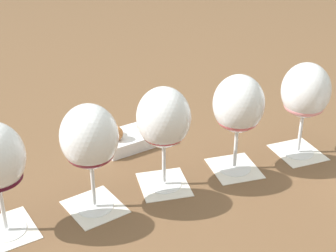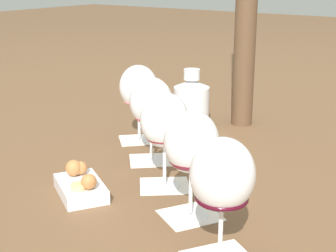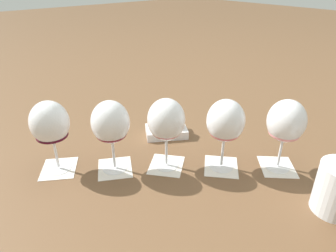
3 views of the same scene
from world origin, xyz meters
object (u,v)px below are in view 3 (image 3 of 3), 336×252
Objects in this scene: wine_glass_3 at (111,125)px; wine_glass_4 at (50,125)px; wine_glass_1 at (225,123)px; wine_glass_2 at (166,122)px; wine_glass_0 at (286,124)px; snack_dish at (167,130)px.

wine_glass_3 and wine_glass_4 have the same top height.
wine_glass_1 and wine_glass_3 have the same top height.
wine_glass_1 is 0.15m from wine_glass_2.
wine_glass_3 is (0.35, -0.28, -0.00)m from wine_glass_0.
wine_glass_0 and wine_glass_1 have the same top height.
wine_glass_2 is at bearing -41.62° from wine_glass_0.
wine_glass_0 is at bearing 138.38° from wine_glass_2.
wine_glass_1 is 1.00× the size of wine_glass_4.
wine_glass_1 and wine_glass_2 have the same top height.
wine_glass_3 is 0.26m from snack_dish.
wine_glass_1 is 1.00× the size of wine_glass_2.
wine_glass_2 is at bearing -42.49° from wine_glass_1.
wine_glass_4 is (0.12, -0.10, 0.00)m from wine_glass_3.
wine_glass_3 is at bearing -34.61° from wine_glass_2.
snack_dish is at bearing 172.19° from wine_glass_4.
wine_glass_4 is 0.37m from snack_dish.
wine_glass_3 reaches higher than snack_dish.
wine_glass_4 is (0.23, -0.18, 0.00)m from wine_glass_2.
wine_glass_2 is 0.29m from wine_glass_4.
wine_glass_2 reaches higher than snack_dish.
wine_glass_1 reaches higher than snack_dish.
wine_glass_4 is (0.35, -0.28, 0.00)m from wine_glass_1.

